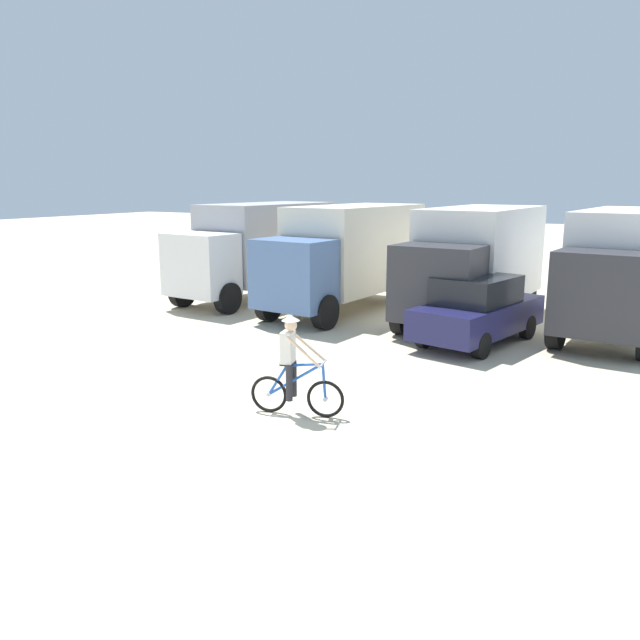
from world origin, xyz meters
name	(u,v)px	position (x,y,z in m)	size (l,w,h in m)	color
ground_plane	(185,419)	(0.00, 0.00, 0.00)	(120.00, 120.00, 0.00)	beige
box_truck_grey_hauler	(257,246)	(-5.88, 10.55, 1.87)	(2.86, 6.91, 3.35)	#9E9EA3
box_truck_cream_rv	(346,253)	(-2.12, 10.15, 1.87)	(2.88, 6.91, 3.35)	beige
box_truck_white_box	(475,259)	(1.95, 10.55, 1.87)	(2.69, 6.85, 3.35)	white
box_truck_avon_van	(626,266)	(5.96, 11.01, 1.87)	(2.87, 6.91, 3.35)	white
sedan_parked	(478,310)	(2.86, 7.90, 0.88)	(2.54, 4.46, 1.76)	#1E1E4C
cyclist_orange_shirt	(293,369)	(1.53, 1.16, 0.85)	(1.68, 0.64, 1.82)	black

